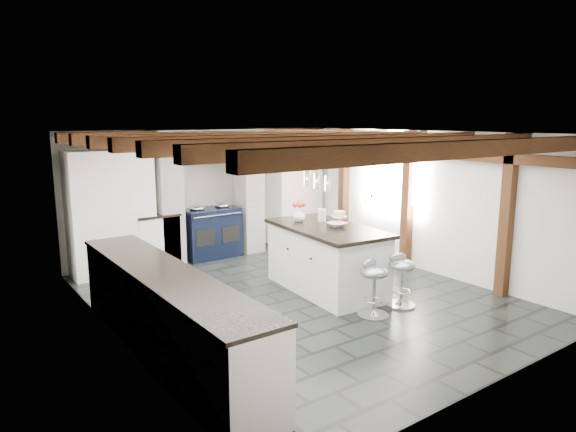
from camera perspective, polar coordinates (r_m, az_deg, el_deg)
ground at (r=7.34m, az=1.20°, el=-9.03°), size 6.00×6.00×0.00m
room_shell at (r=7.92m, az=-8.49°, el=0.32°), size 6.00×6.03×6.00m
range_cooker at (r=9.41m, az=-8.60°, el=-1.74°), size 1.00×0.63×0.99m
kitchen_island at (r=7.52m, az=4.27°, el=-4.65°), size 1.18×2.02×1.28m
bar_stool_near at (r=7.05m, az=12.50°, el=-6.28°), size 0.47×0.47×0.72m
bar_stool_far at (r=6.63m, az=9.49°, el=-7.18°), size 0.41×0.41×0.75m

